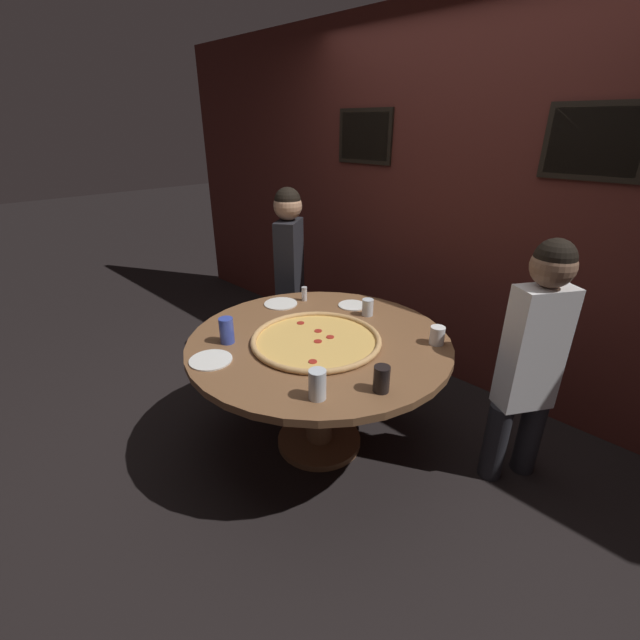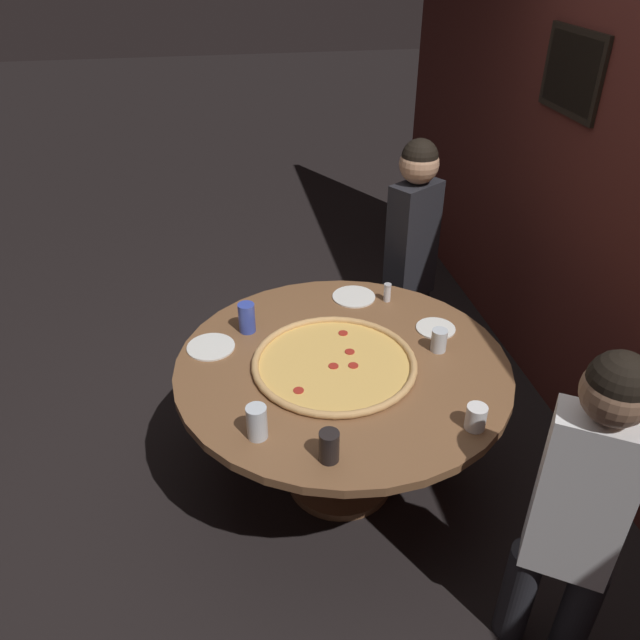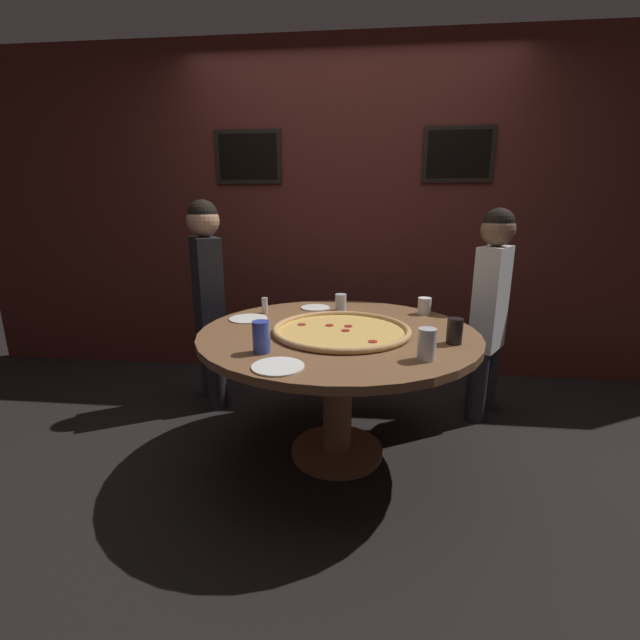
{
  "view_description": "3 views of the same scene",
  "coord_description": "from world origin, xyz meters",
  "px_view_note": "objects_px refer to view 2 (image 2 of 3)",
  "views": [
    {
      "loc": [
        1.52,
        -1.51,
        1.84
      ],
      "look_at": [
        -0.01,
        0.02,
        0.84
      ],
      "focal_mm": 24.0,
      "sensor_mm": 36.0,
      "label": 1
    },
    {
      "loc": [
        2.15,
        -0.48,
        2.37
      ],
      "look_at": [
        -0.1,
        -0.08,
        0.9
      ],
      "focal_mm": 35.0,
      "sensor_mm": 36.0,
      "label": 2
    },
    {
      "loc": [
        0.13,
        -2.18,
        1.38
      ],
      "look_at": [
        -0.09,
        -0.08,
        0.81
      ],
      "focal_mm": 24.0,
      "sensor_mm": 36.0,
      "label": 3
    }
  ],
  "objects_px": {
    "white_plate_near_front": "(211,347)",
    "diner_centre_back": "(412,246)",
    "drink_cup_by_shaker": "(476,417)",
    "drink_cup_far_left": "(257,422)",
    "drink_cup_centre_back": "(439,340)",
    "condiment_shaker": "(387,292)",
    "giant_pizza": "(334,363)",
    "drink_cup_near_left": "(247,318)",
    "white_plate_beside_cup": "(354,297)",
    "dining_table": "(342,387)",
    "white_plate_right_side": "(436,328)",
    "drink_cup_front_edge": "(329,446)",
    "diner_side_right": "(580,503)"
  },
  "relations": [
    {
      "from": "drink_cup_far_left",
      "to": "drink_cup_near_left",
      "type": "bearing_deg",
      "value": 178.59
    },
    {
      "from": "drink_cup_centre_back",
      "to": "drink_cup_front_edge",
      "type": "xyz_separation_m",
      "value": [
        0.58,
        -0.61,
        0.01
      ]
    },
    {
      "from": "drink_cup_front_edge",
      "to": "drink_cup_near_left",
      "type": "relative_size",
      "value": 0.86
    },
    {
      "from": "drink_cup_centre_back",
      "to": "condiment_shaker",
      "type": "xyz_separation_m",
      "value": [
        -0.46,
        -0.11,
        -0.0
      ]
    },
    {
      "from": "white_plate_near_front",
      "to": "diner_centre_back",
      "type": "height_order",
      "value": "diner_centre_back"
    },
    {
      "from": "drink_cup_by_shaker",
      "to": "drink_cup_far_left",
      "type": "xyz_separation_m",
      "value": [
        -0.1,
        -0.82,
        0.02
      ]
    },
    {
      "from": "giant_pizza",
      "to": "diner_centre_back",
      "type": "height_order",
      "value": "diner_centre_back"
    },
    {
      "from": "white_plate_near_front",
      "to": "white_plate_beside_cup",
      "type": "relative_size",
      "value": 0.99
    },
    {
      "from": "drink_cup_near_left",
      "to": "diner_side_right",
      "type": "relative_size",
      "value": 0.11
    },
    {
      "from": "drink_cup_front_edge",
      "to": "diner_side_right",
      "type": "relative_size",
      "value": 0.09
    },
    {
      "from": "dining_table",
      "to": "diner_side_right",
      "type": "height_order",
      "value": "diner_side_right"
    },
    {
      "from": "drink_cup_near_left",
      "to": "drink_cup_by_shaker",
      "type": "bearing_deg",
      "value": 44.4
    },
    {
      "from": "drink_cup_far_left",
      "to": "diner_side_right",
      "type": "distance_m",
      "value": 1.14
    },
    {
      "from": "drink_cup_centre_back",
      "to": "giant_pizza",
      "type": "bearing_deg",
      "value": -86.06
    },
    {
      "from": "giant_pizza",
      "to": "drink_cup_near_left",
      "type": "bearing_deg",
      "value": -134.14
    },
    {
      "from": "white_plate_right_side",
      "to": "drink_cup_far_left",
      "type": "bearing_deg",
      "value": -57.01
    },
    {
      "from": "drink_cup_centre_back",
      "to": "white_plate_right_side",
      "type": "height_order",
      "value": "drink_cup_centre_back"
    },
    {
      "from": "dining_table",
      "to": "drink_cup_by_shaker",
      "type": "height_order",
      "value": "drink_cup_by_shaker"
    },
    {
      "from": "drink_cup_far_left",
      "to": "white_plate_right_side",
      "type": "height_order",
      "value": "drink_cup_far_left"
    },
    {
      "from": "condiment_shaker",
      "to": "diner_centre_back",
      "type": "height_order",
      "value": "diner_centre_back"
    },
    {
      "from": "giant_pizza",
      "to": "white_plate_right_side",
      "type": "height_order",
      "value": "giant_pizza"
    },
    {
      "from": "giant_pizza",
      "to": "white_plate_beside_cup",
      "type": "bearing_deg",
      "value": 159.13
    },
    {
      "from": "drink_cup_far_left",
      "to": "diner_centre_back",
      "type": "bearing_deg",
      "value": 142.98
    },
    {
      "from": "white_plate_near_front",
      "to": "white_plate_beside_cup",
      "type": "xyz_separation_m",
      "value": [
        -0.33,
        0.74,
        0.0
      ]
    },
    {
      "from": "condiment_shaker",
      "to": "drink_cup_far_left",
      "type": "bearing_deg",
      "value": -40.09
    },
    {
      "from": "drink_cup_near_left",
      "to": "white_plate_right_side",
      "type": "bearing_deg",
      "value": 80.89
    },
    {
      "from": "giant_pizza",
      "to": "drink_cup_centre_back",
      "type": "relative_size",
      "value": 6.81
    },
    {
      "from": "drink_cup_front_edge",
      "to": "white_plate_beside_cup",
      "type": "xyz_separation_m",
      "value": [
        -1.1,
        0.34,
        -0.06
      ]
    },
    {
      "from": "drink_cup_front_edge",
      "to": "drink_cup_near_left",
      "type": "height_order",
      "value": "drink_cup_near_left"
    },
    {
      "from": "white_plate_near_front",
      "to": "white_plate_beside_cup",
      "type": "distance_m",
      "value": 0.81
    },
    {
      "from": "drink_cup_centre_back",
      "to": "drink_cup_near_left",
      "type": "height_order",
      "value": "drink_cup_near_left"
    },
    {
      "from": "drink_cup_near_left",
      "to": "white_plate_near_front",
      "type": "xyz_separation_m",
      "value": [
        0.11,
        -0.18,
        -0.07
      ]
    },
    {
      "from": "dining_table",
      "to": "diner_centre_back",
      "type": "bearing_deg",
      "value": 147.34
    },
    {
      "from": "dining_table",
      "to": "drink_cup_front_edge",
      "type": "bearing_deg",
      "value": -16.53
    },
    {
      "from": "drink_cup_near_left",
      "to": "condiment_shaker",
      "type": "distance_m",
      "value": 0.74
    },
    {
      "from": "drink_cup_far_left",
      "to": "white_plate_beside_cup",
      "type": "bearing_deg",
      "value": 148.32
    },
    {
      "from": "dining_table",
      "to": "diner_centre_back",
      "type": "relative_size",
      "value": 1.04
    },
    {
      "from": "drink_cup_front_edge",
      "to": "white_plate_near_front",
      "type": "distance_m",
      "value": 0.88
    },
    {
      "from": "drink_cup_by_shaker",
      "to": "drink_cup_front_edge",
      "type": "height_order",
      "value": "drink_cup_front_edge"
    },
    {
      "from": "giant_pizza",
      "to": "drink_cup_centre_back",
      "type": "height_order",
      "value": "drink_cup_centre_back"
    },
    {
      "from": "dining_table",
      "to": "condiment_shaker",
      "type": "height_order",
      "value": "condiment_shaker"
    },
    {
      "from": "condiment_shaker",
      "to": "drink_cup_by_shaker",
      "type": "bearing_deg",
      "value": 4.81
    },
    {
      "from": "drink_cup_centre_back",
      "to": "condiment_shaker",
      "type": "relative_size",
      "value": 1.09
    },
    {
      "from": "drink_cup_by_shaker",
      "to": "condiment_shaker",
      "type": "distance_m",
      "value": 0.98
    },
    {
      "from": "drink_cup_far_left",
      "to": "dining_table",
      "type": "bearing_deg",
      "value": 134.54
    },
    {
      "from": "white_plate_near_front",
      "to": "condiment_shaker",
      "type": "xyz_separation_m",
      "value": [
        -0.26,
        0.9,
        0.05
      ]
    },
    {
      "from": "drink_cup_by_shaker",
      "to": "drink_cup_centre_back",
      "type": "distance_m",
      "value": 0.51
    },
    {
      "from": "white_plate_right_side",
      "to": "white_plate_near_front",
      "type": "bearing_deg",
      "value": -91.69
    },
    {
      "from": "giant_pizza",
      "to": "drink_cup_by_shaker",
      "type": "xyz_separation_m",
      "value": [
        0.48,
        0.45,
        0.04
      ]
    },
    {
      "from": "condiment_shaker",
      "to": "giant_pizza",
      "type": "bearing_deg",
      "value": -36.91
    }
  ]
}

